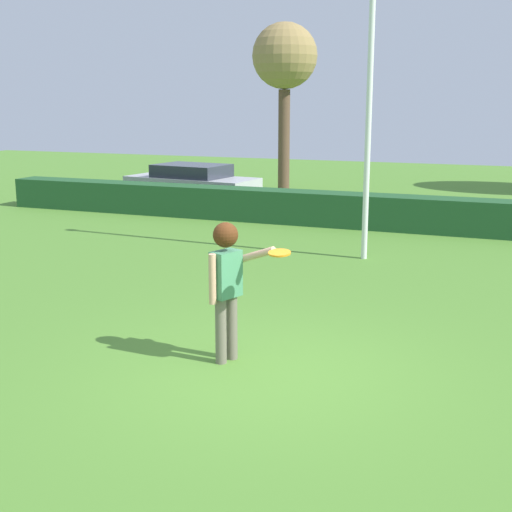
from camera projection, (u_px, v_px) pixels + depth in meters
ground_plane at (264, 371)px, 8.46m from camera, size 60.00×60.00×0.00m
person at (227, 276)px, 8.57m from camera, size 0.81×0.54×1.78m
frisbee at (279, 253)px, 8.06m from camera, size 0.27×0.27×0.05m
lamppost at (370, 68)px, 13.69m from camera, size 0.24×0.24×7.04m
hedge_row at (409, 214)px, 17.58m from camera, size 23.92×0.90×0.87m
parked_car_silver at (192, 182)px, 22.16m from camera, size 4.38×2.23×1.25m
bare_elm_tree at (285, 60)px, 24.98m from camera, size 2.35×2.35×5.97m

